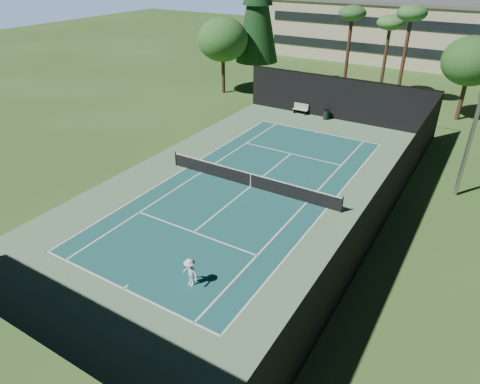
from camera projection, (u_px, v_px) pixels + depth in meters
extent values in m
plane|color=#345B22|center=(250.00, 187.00, 28.97)|extent=(160.00, 160.00, 0.00)
cube|color=#5E865F|center=(250.00, 187.00, 28.96)|extent=(18.00, 32.00, 0.01)
cube|color=#1B5754|center=(250.00, 187.00, 28.96)|extent=(10.97, 23.77, 0.01)
cube|color=white|center=(124.00, 289.00, 20.09)|extent=(10.97, 0.10, 0.01)
cube|color=white|center=(318.00, 132.00, 37.82)|extent=(10.97, 0.10, 0.01)
cube|color=white|center=(194.00, 232.00, 24.18)|extent=(8.23, 0.10, 0.01)
cube|color=white|center=(291.00, 154.00, 33.73)|extent=(8.23, 0.10, 0.01)
cube|color=white|center=(186.00, 168.00, 31.45)|extent=(0.10, 23.77, 0.01)
cube|color=white|center=(327.00, 208.00, 26.46)|extent=(0.10, 23.77, 0.01)
cube|color=white|center=(201.00, 172.00, 30.83)|extent=(0.10, 23.77, 0.01)
cube|color=white|center=(307.00, 202.00, 27.08)|extent=(0.10, 23.77, 0.01)
cube|color=white|center=(250.00, 186.00, 28.96)|extent=(0.10, 12.80, 0.01)
cube|color=white|center=(126.00, 287.00, 20.20)|extent=(0.10, 0.30, 0.01)
cube|color=white|center=(317.00, 133.00, 37.71)|extent=(0.10, 0.30, 0.01)
cylinder|color=black|center=(176.00, 159.00, 31.61)|extent=(0.10, 0.10, 1.10)
cylinder|color=black|center=(342.00, 205.00, 25.79)|extent=(0.10, 0.10, 1.10)
cube|color=black|center=(251.00, 180.00, 28.72)|extent=(12.80, 0.02, 0.92)
cube|color=white|center=(251.00, 174.00, 28.49)|extent=(12.80, 0.04, 0.07)
cube|color=white|center=(251.00, 180.00, 28.72)|extent=(0.05, 0.03, 0.92)
cube|color=black|center=(337.00, 98.00, 39.93)|extent=(18.00, 0.04, 4.00)
cube|color=black|center=(37.00, 312.00, 16.06)|extent=(18.00, 0.04, 4.00)
cube|color=black|center=(390.00, 195.00, 23.90)|extent=(0.04, 32.00, 4.00)
cube|color=black|center=(147.00, 134.00, 32.09)|extent=(0.04, 32.00, 4.00)
cube|color=black|center=(339.00, 77.00, 38.96)|extent=(18.00, 0.06, 0.06)
imported|color=white|center=(190.00, 272.00, 20.00)|extent=(1.07, 0.76, 1.50)
sphere|color=#D8F537|center=(67.00, 278.00, 20.74)|extent=(0.07, 0.07, 0.07)
sphere|color=#C4DA31|center=(268.00, 178.00, 30.04)|extent=(0.08, 0.08, 0.08)
sphere|color=yellow|center=(311.00, 178.00, 30.08)|extent=(0.06, 0.06, 0.06)
sphere|color=#C3DB31|center=(227.00, 160.00, 32.64)|extent=(0.07, 0.07, 0.07)
cube|color=beige|center=(300.00, 110.00, 41.98)|extent=(1.50, 0.45, 0.05)
cube|color=beige|center=(301.00, 106.00, 41.98)|extent=(1.50, 0.06, 0.55)
cube|color=black|center=(295.00, 111.00, 42.37)|extent=(0.06, 0.40, 0.42)
cube|color=black|center=(306.00, 113.00, 41.82)|extent=(0.06, 0.40, 0.42)
cylinder|color=black|center=(326.00, 115.00, 40.57)|extent=(0.52, 0.52, 0.90)
cylinder|color=black|center=(327.00, 110.00, 40.35)|extent=(0.56, 0.56, 0.05)
cylinder|color=#4D3321|center=(256.00, 72.00, 49.96)|extent=(0.50, 0.50, 3.60)
cone|color=#133615|center=(258.00, 5.00, 46.46)|extent=(4.80, 4.80, 12.00)
cylinder|color=#462A1E|center=(347.00, 56.00, 45.70)|extent=(0.36, 0.36, 8.55)
ellipsoid|color=#2A5B29|center=(352.00, 13.00, 43.62)|extent=(2.80, 2.80, 1.54)
cylinder|color=#44301D|center=(385.00, 61.00, 45.82)|extent=(0.36, 0.36, 7.65)
ellipsoid|color=#3A6F32|center=(391.00, 23.00, 43.96)|extent=(2.80, 2.80, 1.54)
cylinder|color=#4D3021|center=(403.00, 62.00, 42.11)|extent=(0.36, 0.36, 9.00)
ellipsoid|color=#2E662E|center=(412.00, 13.00, 39.93)|extent=(2.80, 2.80, 1.54)
cylinder|color=#452D1D|center=(461.00, 101.00, 39.97)|extent=(0.40, 0.40, 3.52)
ellipsoid|color=#255220|center=(471.00, 61.00, 38.18)|extent=(5.12, 5.12, 4.35)
cylinder|color=#46341E|center=(223.00, 76.00, 47.86)|extent=(0.40, 0.40, 3.74)
ellipsoid|color=#2C6326|center=(223.00, 39.00, 45.95)|extent=(5.44, 5.44, 4.62)
cube|color=beige|center=(412.00, 32.00, 61.34)|extent=(40.00, 12.00, 8.00)
cube|color=#59595B|center=(417.00, 1.00, 59.34)|extent=(40.50, 12.50, 0.40)
cube|color=black|center=(399.00, 51.00, 57.60)|extent=(38.00, 0.15, 1.20)
cube|color=black|center=(404.00, 24.00, 55.95)|extent=(38.00, 0.15, 1.20)
cylinder|color=#96999F|center=(480.00, 106.00, 25.06)|extent=(0.24, 0.24, 12.00)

